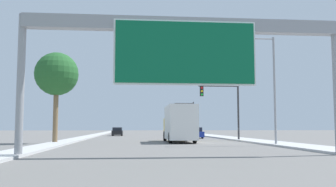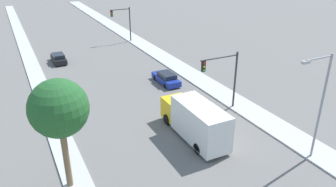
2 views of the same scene
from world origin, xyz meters
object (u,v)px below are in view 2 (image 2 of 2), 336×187
(palm_tree_background, at_px, (59,109))
(street_lamp_right, at_px, (319,100))
(car_near_right, at_px, (166,78))
(truck_box_primary, at_px, (195,120))
(traffic_light_near_intersection, at_px, (225,73))
(traffic_light_mid_block, at_px, (124,19))
(car_mid_right, at_px, (59,58))

(palm_tree_background, distance_m, street_lamp_right, 18.51)
(car_near_right, height_order, truck_box_primary, truck_box_primary)
(traffic_light_near_intersection, xyz_separation_m, traffic_light_mid_block, (0.27, 30.00, -0.06))
(car_near_right, relative_size, traffic_light_mid_block, 0.79)
(street_lamp_right, bearing_deg, traffic_light_near_intersection, 96.26)
(traffic_light_near_intersection, bearing_deg, car_near_right, 101.33)
(car_near_right, xyz_separation_m, car_mid_right, (-10.50, 14.35, -0.01))
(car_mid_right, bearing_deg, traffic_light_mid_block, 26.77)
(car_mid_right, xyz_separation_m, truck_box_primary, (7.00, -26.96, 1.10))
(truck_box_primary, bearing_deg, car_mid_right, 104.55)
(traffic_light_near_intersection, height_order, street_lamp_right, street_lamp_right)
(palm_tree_background, bearing_deg, car_near_right, 43.95)
(traffic_light_near_intersection, relative_size, traffic_light_mid_block, 1.00)
(palm_tree_background, bearing_deg, traffic_light_near_intersection, 16.62)
(traffic_light_near_intersection, bearing_deg, palm_tree_background, -163.38)
(traffic_light_mid_block, bearing_deg, palm_tree_background, -115.80)
(truck_box_primary, bearing_deg, palm_tree_background, -171.78)
(traffic_light_mid_block, height_order, palm_tree_background, palm_tree_background)
(traffic_light_mid_block, bearing_deg, street_lamp_right, -88.79)
(palm_tree_background, height_order, street_lamp_right, street_lamp_right)
(traffic_light_mid_block, bearing_deg, truck_box_primary, -99.58)
(car_near_right, distance_m, truck_box_primary, 13.13)
(palm_tree_background, bearing_deg, truck_box_primary, 8.22)
(truck_box_primary, distance_m, palm_tree_background, 12.20)
(palm_tree_background, xyz_separation_m, street_lamp_right, (17.74, -5.19, -0.96))
(traffic_light_mid_block, distance_m, palm_tree_background, 38.89)
(car_mid_right, bearing_deg, palm_tree_background, -98.49)
(car_mid_right, height_order, traffic_light_mid_block, traffic_light_mid_block)
(car_near_right, bearing_deg, street_lamp_right, -81.30)
(car_mid_right, bearing_deg, traffic_light_near_intersection, -62.39)
(street_lamp_right, bearing_deg, car_mid_right, 111.74)
(truck_box_primary, xyz_separation_m, street_lamp_right, (6.47, -6.82, 3.43))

